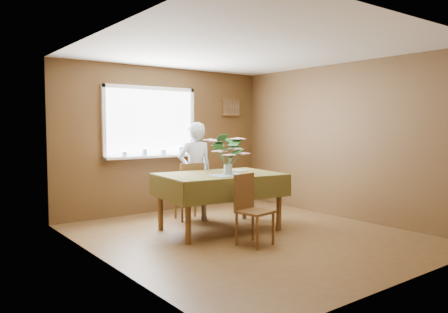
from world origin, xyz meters
TOP-DOWN VIEW (x-y plane):
  - floor at (0.00, 0.00)m, footprint 4.50×4.50m
  - ceiling at (0.00, 0.00)m, footprint 4.50×4.50m
  - wall_back at (0.00, 2.25)m, footprint 4.00×0.00m
  - wall_front at (0.00, -2.25)m, footprint 4.00×0.00m
  - wall_left at (-2.00, 0.00)m, footprint 0.00×4.50m
  - wall_right at (2.00, 0.00)m, footprint 0.00×4.50m
  - window_assembly at (-0.29, 2.20)m, footprint 1.72×0.20m
  - spoon_rack at (1.45, 2.22)m, footprint 0.44×0.05m
  - dining_table at (-0.13, 0.49)m, footprint 1.80×1.33m
  - chair_far at (-0.11, 1.28)m, footprint 0.47×0.47m
  - chair_near at (-0.26, -0.33)m, footprint 0.44×0.45m
  - seated_woman at (-0.04, 1.26)m, footprint 0.62×0.47m
  - flower_bouquet at (-0.13, 0.29)m, footprint 0.59×0.59m
  - side_plate at (0.31, 0.59)m, footprint 0.26×0.26m
  - table_knife at (0.07, 0.21)m, footprint 0.02×0.19m

SIDE VIEW (x-z plane):
  - floor at x=0.00m, z-range 0.00..0.00m
  - chair_near at x=-0.26m, z-range 0.04..0.93m
  - chair_far at x=-0.11m, z-range 0.04..0.96m
  - dining_table at x=-0.13m, z-range 0.30..1.13m
  - seated_woman at x=-0.04m, z-range 0.00..1.55m
  - side_plate at x=0.31m, z-range 0.82..0.83m
  - table_knife at x=0.07m, z-range 0.82..0.83m
  - flower_bouquet at x=-0.13m, z-range 0.89..1.40m
  - wall_back at x=0.00m, z-range -0.75..3.25m
  - wall_front at x=0.00m, z-range -0.75..3.25m
  - wall_left at x=-2.00m, z-range -1.00..3.50m
  - wall_right at x=2.00m, z-range -1.00..3.50m
  - window_assembly at x=-0.29m, z-range 0.75..1.97m
  - spoon_rack at x=1.45m, z-range 1.69..2.02m
  - ceiling at x=0.00m, z-range 2.50..2.50m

